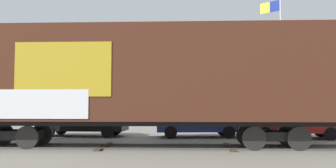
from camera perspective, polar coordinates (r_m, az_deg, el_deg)
name	(u,v)px	position (r m, az deg, el deg)	size (l,w,h in m)	color
ground_plane	(155,148)	(14.47, -2.16, -10.31)	(260.00, 260.00, 0.00)	slate
track	(195,147)	(14.42, 4.45, -10.17)	(60.01, 2.71, 0.08)	#4C4742
freight_car	(141,76)	(14.45, -4.37, 1.27)	(16.77, 2.91, 5.10)	#472316
flagpole	(277,45)	(25.63, 17.37, 6.10)	(1.25, 1.13, 9.29)	silver
hillside	(175,88)	(77.79, 1.17, -0.68)	(116.89, 30.02, 15.47)	silver
parked_car_black	(83,119)	(20.03, -13.64, -5.61)	(4.85, 2.15, 1.88)	black
parked_car_blue	(197,122)	(19.03, 4.66, -6.16)	(4.53, 2.22, 1.60)	navy
parked_car_red	(293,121)	(19.43, 19.70, -5.70)	(4.75, 2.40, 1.77)	#B21E1E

